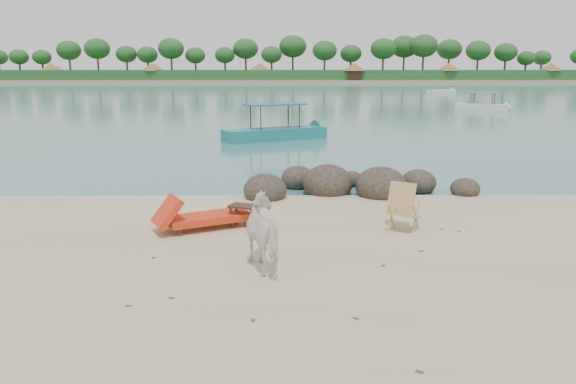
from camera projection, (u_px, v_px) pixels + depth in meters
name	position (u px, v px, depth m)	size (l,w,h in m)	color
water	(285.00, 89.00, 97.05)	(400.00, 400.00, 0.00)	#346969
far_shore	(285.00, 80.00, 175.19)	(420.00, 90.00, 1.40)	tan
far_scenery	(285.00, 70.00, 141.99)	(420.00, 18.00, 9.50)	#1E4C1E
boulders	(347.00, 186.00, 15.38)	(6.36, 2.88, 1.03)	#2E241E
cow	(268.00, 235.00, 9.44)	(0.66, 1.44, 1.21)	white
side_table	(244.00, 217.00, 11.97)	(0.59, 0.38, 0.48)	#301D13
lounge_chair	(208.00, 214.00, 11.87)	(2.18, 0.76, 0.65)	red
deck_chair	(404.00, 209.00, 11.66)	(0.62, 0.68, 0.96)	tan
boat_near	(275.00, 110.00, 27.07)	(5.81, 1.31, 2.84)	#1E747B
boat_mid	(483.00, 95.00, 47.62)	(4.88, 1.10, 2.40)	silver
boat_far	(441.00, 91.00, 78.44)	(5.41, 1.22, 0.63)	silver
dead_leaves	(307.00, 289.00, 8.67)	(8.77, 6.31, 0.00)	brown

